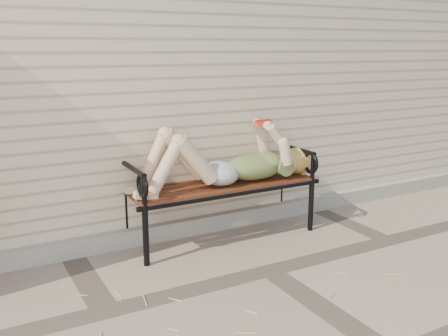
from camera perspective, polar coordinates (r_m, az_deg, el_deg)
ground at (r=3.87m, az=5.18°, el=-11.60°), size 80.00×80.00×0.00m
house_wall at (r=6.21m, az=-10.41°, el=12.09°), size 8.00×4.00×3.00m
foundation_strip at (r=4.61m, az=-1.55°, el=-6.27°), size 8.00×0.10×0.15m
garden_bench at (r=4.39m, az=-0.94°, el=0.59°), size 1.80×0.72×1.17m
reading_woman at (r=4.26m, az=0.13°, el=0.75°), size 1.70×0.39×0.54m
straw_scatter at (r=3.20m, az=1.50°, el=-17.15°), size 2.84×1.71×0.01m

